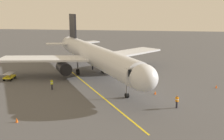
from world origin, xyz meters
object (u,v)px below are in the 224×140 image
safety_cone_nose_right (17,120)px  ground_crew_wing_walker (52,84)px  baggage_cart_portside (127,58)px  safety_cone_nose_left (216,86)px  ground_crew_loader (93,66)px  airplane (95,56)px  baggage_cart_near_nose (9,76)px  ground_crew_marshaller (177,101)px  safety_cone_wing_port (155,92)px

safety_cone_nose_right → ground_crew_wing_walker: bearing=-86.9°
baggage_cart_portside → safety_cone_nose_left: 27.59m
safety_cone_nose_right → ground_crew_loader: bearing=-95.2°
baggage_cart_portside → safety_cone_nose_right: bearing=77.4°
ground_crew_loader → safety_cone_nose_left: ground_crew_loader is taller
ground_crew_wing_walker → ground_crew_loader: 15.46m
airplane → safety_cone_nose_left: airplane is taller
baggage_cart_near_nose → ground_crew_loader: bearing=-141.5°
airplane → safety_cone_nose_left: (-21.28, 4.62, -3.73)m
ground_crew_wing_walker → baggage_cart_portside: bearing=-109.7°
ground_crew_wing_walker → ground_crew_marshaller: bearing=164.3°
ground_crew_wing_walker → airplane: bearing=-117.9°
ground_crew_wing_walker → baggage_cart_portside: size_ratio=0.59×
airplane → ground_crew_wing_walker: bearing=62.1°
baggage_cart_portside → safety_cone_nose_right: baggage_cart_portside is taller
baggage_cart_near_nose → safety_cone_nose_left: (-36.19, -0.17, -0.38)m
safety_cone_nose_right → safety_cone_wing_port: size_ratio=1.00×
ground_crew_loader → baggage_cart_portside: 13.27m
ground_crew_marshaller → safety_cone_nose_left: (-7.15, -10.20, -0.61)m
baggage_cart_portside → safety_cone_nose_right: 40.58m
ground_crew_wing_walker → safety_cone_nose_right: size_ratio=3.11×
safety_cone_nose_right → baggage_cart_portside: bearing=-102.6°
baggage_cart_near_nose → safety_cone_nose_right: bearing=121.2°
ground_crew_marshaller → safety_cone_nose_right: ground_crew_marshaller is taller
ground_crew_wing_walker → baggage_cart_near_nose: (9.92, -4.66, -0.23)m
safety_cone_wing_port → ground_crew_wing_walker: bearing=0.2°
safety_cone_nose_right → safety_cone_wing_port: same height
ground_crew_marshaller → ground_crew_loader: size_ratio=1.00×
ground_crew_wing_walker → ground_crew_loader: bearing=-102.1°
ground_crew_loader → safety_cone_nose_right: size_ratio=3.11×
safety_cone_nose_right → safety_cone_nose_left: bearing=-145.4°
safety_cone_nose_left → safety_cone_nose_right: size_ratio=1.00×
airplane → baggage_cart_near_nose: 16.01m
ground_crew_loader → ground_crew_marshaller: bearing=127.8°
airplane → ground_crew_marshaller: bearing=133.6°
ground_crew_wing_walker → ground_crew_loader: size_ratio=1.00×
baggage_cart_near_nose → baggage_cart_portside: 29.48m
ground_crew_marshaller → ground_crew_wing_walker: same height
airplane → baggage_cart_portside: size_ratio=12.36×
safety_cone_nose_right → safety_cone_wing_port: (-15.69, -12.86, 0.00)m
ground_crew_marshaller → baggage_cart_portside: bearing=-73.4°
baggage_cart_portside → safety_cone_wing_port: 27.59m
ground_crew_loader → airplane: bearing=107.1°
airplane → safety_cone_nose_left: 22.09m
ground_crew_marshaller → safety_cone_wing_port: bearing=-63.1°
airplane → baggage_cart_portside: (-4.57, -17.34, -3.35)m
airplane → ground_crew_wing_walker: size_ratio=21.04×
ground_crew_loader → safety_cone_nose_right: 28.06m
baggage_cart_portside → safety_cone_nose_right: size_ratio=5.29×
safety_cone_nose_left → safety_cone_nose_right: same height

